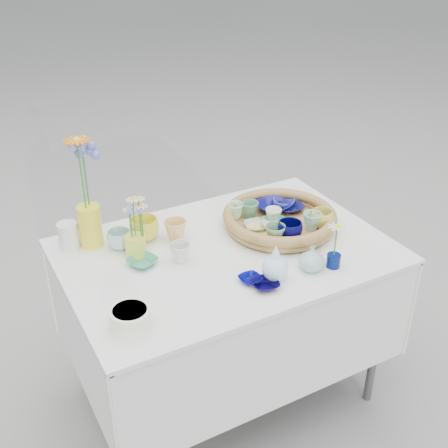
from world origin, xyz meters
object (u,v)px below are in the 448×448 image
display_table (226,391)px  wicker_tray (279,219)px  bud_vase_seafoam (312,258)px  tall_vase_yellow (90,226)px

display_table → wicker_tray: size_ratio=2.66×
wicker_tray → bud_vase_seafoam: (-0.07, -0.32, 0.01)m
wicker_tray → bud_vase_seafoam: 0.33m
tall_vase_yellow → display_table: bearing=-32.6°
display_table → wicker_tray: bearing=10.1°
display_table → wicker_tray: 0.85m
display_table → wicker_tray: (0.28, 0.05, 0.80)m
display_table → tall_vase_yellow: tall_vase_yellow is taller
wicker_tray → tall_vase_yellow: bearing=161.9°
display_table → bud_vase_seafoam: size_ratio=12.70×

